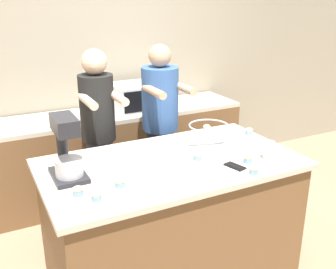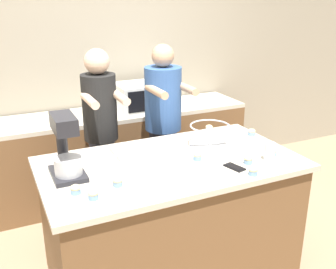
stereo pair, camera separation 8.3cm
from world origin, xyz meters
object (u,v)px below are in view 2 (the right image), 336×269
at_px(person_left, 102,138).
at_px(cell_phone, 234,167).
at_px(cupcake_0, 253,171).
at_px(cupcake_6, 252,132).
at_px(baking_tray, 141,149).
at_px(cupcake_8, 76,189).
at_px(stand_mixer, 66,150).
at_px(person_right, 163,130).
at_px(cupcake_3, 197,156).
at_px(cupcake_2, 93,195).
at_px(drinking_glass, 270,152).
at_px(microwave_oven, 144,96).
at_px(small_plate, 175,184).
at_px(mixing_bowl, 210,135).
at_px(cupcake_7, 248,160).
at_px(cupcake_5, 118,182).
at_px(cupcake_1, 209,128).
at_px(cupcake_4, 272,152).

relative_size(person_left, cell_phone, 10.17).
distance_m(cupcake_0, cupcake_6, 0.75).
xyz_separation_m(baking_tray, cupcake_8, (-0.58, -0.44, 0.01)).
xyz_separation_m(person_left, stand_mixer, (-0.42, -0.71, 0.22)).
relative_size(person_right, cupcake_3, 26.34).
distance_m(cell_phone, cupcake_3, 0.27).
bearing_deg(cupcake_0, cupcake_2, 172.91).
xyz_separation_m(drinking_glass, cupcake_8, (-1.32, 0.08, -0.04)).
distance_m(microwave_oven, small_plate, 1.79).
bearing_deg(cupcake_0, person_right, 94.10).
relative_size(mixing_bowl, cupcake_7, 4.99).
xyz_separation_m(cupcake_7, cupcake_8, (-1.16, 0.07, 0.00)).
xyz_separation_m(cupcake_0, cupcake_2, (-1.00, 0.12, 0.00)).
bearing_deg(stand_mixer, microwave_oven, 51.69).
relative_size(stand_mixer, baking_tray, 1.01).
bearing_deg(cupcake_5, cupcake_2, -151.72).
distance_m(baking_tray, microwave_oven, 1.23).
distance_m(stand_mixer, cupcake_1, 1.31).
xyz_separation_m(mixing_bowl, cell_phone, (-0.05, -0.42, -0.08)).
xyz_separation_m(drinking_glass, cupcake_6, (0.20, 0.47, -0.04)).
relative_size(person_right, drinking_glass, 12.32).
height_order(drinking_glass, cupcake_1, drinking_glass).
bearing_deg(cupcake_4, baking_tray, 149.57).
relative_size(cell_phone, cupcake_5, 2.58).
xyz_separation_m(cupcake_4, cupcake_8, (-1.39, 0.03, 0.00)).
bearing_deg(cupcake_1, cupcake_4, -78.37).
bearing_deg(microwave_oven, cupcake_3, -96.94).
relative_size(microwave_oven, cupcake_6, 9.05).
bearing_deg(cupcake_3, cupcake_2, -163.58).
relative_size(drinking_glass, cupcake_0, 2.14).
xyz_separation_m(cell_phone, cupcake_1, (0.22, 0.71, 0.02)).
xyz_separation_m(cupcake_0, cupcake_3, (-0.20, 0.36, 0.00)).
bearing_deg(cupcake_0, stand_mixer, 155.58).
xyz_separation_m(cell_phone, small_plate, (-0.47, -0.05, 0.00)).
bearing_deg(cupcake_8, person_right, 44.13).
distance_m(cell_phone, drinking_glass, 0.29).
relative_size(microwave_oven, cupcake_1, 9.05).
distance_m(person_right, microwave_oven, 0.64).
xyz_separation_m(cupcake_1, cupcake_8, (-1.26, -0.62, 0.00)).
height_order(person_left, cell_phone, person_left).
xyz_separation_m(person_right, cupcake_3, (-0.12, -0.83, 0.09)).
xyz_separation_m(drinking_glass, cupcake_7, (-0.17, 0.02, -0.04)).
xyz_separation_m(baking_tray, drinking_glass, (0.75, -0.53, 0.05)).
relative_size(person_left, baking_tray, 3.96).
bearing_deg(stand_mixer, baking_tray, 18.35).
distance_m(cupcake_5, cupcake_6, 1.33).
relative_size(cell_phone, drinking_glass, 1.21).
relative_size(small_plate, cupcake_3, 3.34).
bearing_deg(cupcake_4, cupcake_5, 178.82).
bearing_deg(small_plate, drinking_glass, 4.42).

